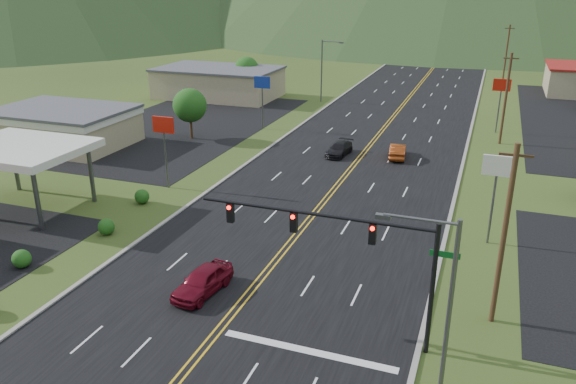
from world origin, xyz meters
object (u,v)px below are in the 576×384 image
(streetlight_east, at_px, (441,306))
(car_dark_mid, at_px, (339,149))
(gas_canopy, at_px, (20,150))
(streetlight_west, at_px, (324,67))
(traffic_signal, at_px, (351,243))
(car_red_near, at_px, (203,282))
(car_red_far, at_px, (398,151))

(streetlight_east, distance_m, car_dark_mid, 37.30)
(streetlight_east, bearing_deg, gas_canopy, 160.12)
(streetlight_east, relative_size, streetlight_west, 1.00)
(traffic_signal, xyz_separation_m, car_dark_mid, (-8.74, 30.50, -4.68))
(streetlight_east, distance_m, car_red_near, 15.33)
(gas_canopy, relative_size, car_dark_mid, 2.24)
(traffic_signal, height_order, car_red_near, traffic_signal)
(car_red_near, xyz_separation_m, car_dark_mid, (0.31, 29.35, -0.12))
(streetlight_east, xyz_separation_m, gas_canopy, (-33.18, 12.00, -0.31))
(car_dark_mid, bearing_deg, streetlight_east, -62.83)
(streetlight_east, bearing_deg, car_red_far, 101.95)
(streetlight_west, height_order, car_red_near, streetlight_west)
(gas_canopy, bearing_deg, car_red_far, 42.76)
(traffic_signal, xyz_separation_m, streetlight_east, (4.70, -4.00, -0.15))
(streetlight_east, bearing_deg, car_dark_mid, 111.27)
(streetlight_east, xyz_separation_m, car_red_far, (-7.55, 35.70, -4.44))
(car_dark_mid, bearing_deg, traffic_signal, -68.13)
(streetlight_west, xyz_separation_m, car_red_far, (15.31, -24.30, -4.44))
(traffic_signal, relative_size, streetlight_west, 1.46)
(car_dark_mid, bearing_deg, car_red_near, -84.72)
(gas_canopy, distance_m, car_dark_mid, 30.23)
(streetlight_east, height_order, car_dark_mid, streetlight_east)
(streetlight_east, height_order, streetlight_west, same)
(streetlight_east, relative_size, car_red_far, 2.01)
(car_red_far, bearing_deg, car_dark_mid, 4.24)
(streetlight_west, xyz_separation_m, gas_canopy, (-10.32, -48.00, -0.31))
(traffic_signal, distance_m, car_dark_mid, 32.07)
(streetlight_west, relative_size, gas_canopy, 0.90)
(streetlight_west, bearing_deg, streetlight_east, -69.14)
(streetlight_east, relative_size, car_red_near, 1.99)
(car_red_near, bearing_deg, car_dark_mid, 96.91)
(streetlight_west, bearing_deg, traffic_signal, -72.03)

